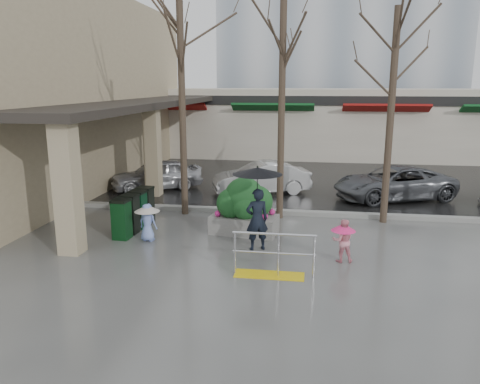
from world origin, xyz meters
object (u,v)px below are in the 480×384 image
(handrail, at_px, (272,260))
(car_c, at_px, (394,183))
(tree_mideast, at_px, (394,64))
(tree_west, at_px, (181,58))
(car_a, at_px, (157,174))
(planter, at_px, (245,207))
(car_b, at_px, (261,178))
(tree_midwest, at_px, (283,52))
(child_blue, at_px, (147,218))
(child_pink, at_px, (343,238))
(woman, at_px, (257,199))
(news_boxes, at_px, (134,212))

(handrail, distance_m, car_c, 8.90)
(tree_mideast, bearing_deg, handrail, -123.19)
(tree_west, height_order, car_a, tree_west)
(car_c, bearing_deg, planter, -65.86)
(car_b, bearing_deg, tree_midwest, -4.12)
(car_a, bearing_deg, handrail, 3.65)
(handrail, distance_m, child_blue, 4.12)
(car_a, bearing_deg, child_blue, -13.64)
(tree_midwest, distance_m, car_c, 6.93)
(child_pink, bearing_deg, planter, -42.12)
(woman, relative_size, car_b, 0.59)
(child_pink, relative_size, car_b, 0.28)
(news_boxes, bearing_deg, car_b, 63.65)
(child_pink, bearing_deg, tree_mideast, -119.69)
(handrail, height_order, tree_mideast, tree_mideast)
(handrail, xyz_separation_m, planter, (-1.07, 3.02, 0.43))
(woman, distance_m, car_a, 8.27)
(child_blue, bearing_deg, tree_west, -83.69)
(tree_midwest, height_order, car_b, tree_midwest)
(child_pink, xyz_separation_m, planter, (-2.71, 1.88, 0.18))
(handrail, height_order, child_pink, child_pink)
(woman, height_order, car_a, woman)
(planter, relative_size, news_boxes, 0.97)
(news_boxes, bearing_deg, tree_midwest, 30.15)
(woman, xyz_separation_m, car_c, (4.48, 6.29, -0.76))
(tree_west, xyz_separation_m, woman, (2.81, -3.12, -3.69))
(woman, xyz_separation_m, child_pink, (2.19, -0.54, -0.78))
(car_a, bearing_deg, woman, 6.98)
(handrail, bearing_deg, car_c, 63.73)
(news_boxes, xyz_separation_m, car_b, (3.24, 5.41, 0.05))
(child_pink, bearing_deg, woman, -21.24)
(tree_mideast, bearing_deg, car_c, 75.90)
(handrail, height_order, news_boxes, news_boxes)
(tree_west, xyz_separation_m, news_boxes, (-1.00, -2.02, -4.51))
(car_c, bearing_deg, car_b, -113.08)
(planter, height_order, car_a, planter)
(tree_west, xyz_separation_m, child_pink, (5.00, -3.66, -4.47))
(tree_west, distance_m, planter, 5.17)
(handrail, xyz_separation_m, child_pink, (1.64, 1.14, 0.24))
(woman, xyz_separation_m, child_blue, (-3.09, 0.24, -0.73))
(news_boxes, distance_m, car_b, 6.31)
(planter, xyz_separation_m, news_boxes, (-3.30, -0.24, -0.22))
(child_blue, relative_size, news_boxes, 0.51)
(tree_west, height_order, car_b, tree_west)
(planter, bearing_deg, tree_midwest, 62.95)
(planter, bearing_deg, news_boxes, -175.89)
(child_blue, bearing_deg, car_c, -129.52)
(tree_west, xyz_separation_m, tree_midwest, (3.20, 0.00, 0.15))
(tree_midwest, xyz_separation_m, planter, (-0.91, -1.78, -4.43))
(tree_midwest, bearing_deg, handrail, -88.09)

